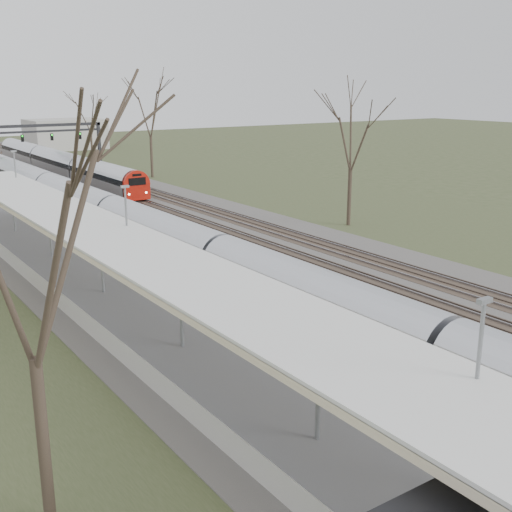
% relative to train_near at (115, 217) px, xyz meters
% --- Properties ---
extents(track_bed, '(24.00, 160.00, 0.22)m').
position_rel_train_near_xyz_m(track_bed, '(2.76, 6.48, -1.42)').
color(track_bed, '#474442').
rests_on(track_bed, ground).
extents(platform, '(3.50, 69.00, 1.00)m').
position_rel_train_near_xyz_m(platform, '(-6.55, -11.02, -0.98)').
color(platform, '#9E9B93').
rests_on(platform, ground).
extents(canopy, '(4.10, 50.00, 3.11)m').
position_rel_train_near_xyz_m(canopy, '(-6.55, -15.53, 2.45)').
color(canopy, slate).
rests_on(canopy, platform).
extents(signal_gantry, '(21.00, 0.59, 6.08)m').
position_rel_train_near_xyz_m(signal_gantry, '(2.79, 36.47, 3.43)').
color(signal_gantry, black).
rests_on(signal_gantry, ground).
extents(tree_west_near, '(5.00, 5.00, 10.30)m').
position_rel_train_near_xyz_m(tree_west_near, '(-13.50, -28.52, 5.81)').
color(tree_west_near, '#2D231C').
rests_on(tree_west_near, ground).
extents(tree_east_far, '(5.00, 5.00, 10.30)m').
position_rel_train_near_xyz_m(tree_east_far, '(16.50, -6.52, 5.81)').
color(tree_east_far, '#2D231C').
rests_on(tree_east_far, ground).
extents(train_near, '(2.62, 90.21, 3.05)m').
position_rel_train_near_xyz_m(train_near, '(0.00, 0.00, 0.00)').
color(train_near, '#A9ACB4').
rests_on(train_near, ground).
extents(train_far, '(2.62, 45.21, 3.05)m').
position_rel_train_near_xyz_m(train_far, '(7.00, 34.09, 0.00)').
color(train_far, '#A9ACB4').
rests_on(train_far, ground).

